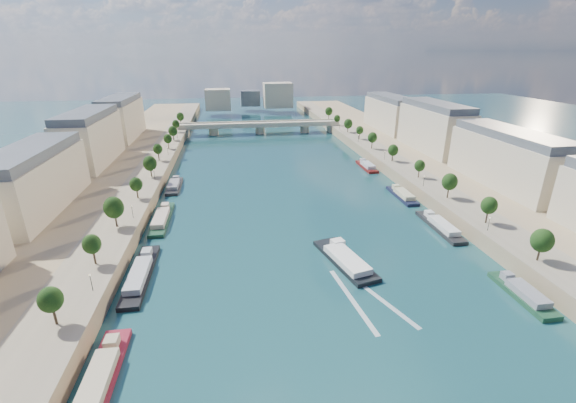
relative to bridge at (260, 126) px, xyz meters
name	(u,v)px	position (x,y,z in m)	size (l,w,h in m)	color
ground	(285,192)	(0.00, -123.01, -5.08)	(700.00, 700.00, 0.00)	#0B2833
quay_left	(99,196)	(-72.00, -123.01, -2.58)	(44.00, 520.00, 5.00)	#9E8460
quay_right	(448,179)	(72.00, -123.01, -2.58)	(44.00, 520.00, 5.00)	#9E8460
pave_left	(138,188)	(-57.00, -123.01, -0.03)	(14.00, 520.00, 0.10)	gray
pave_right	(416,175)	(57.00, -123.01, -0.03)	(14.00, 520.00, 0.10)	gray
trees_left	(143,173)	(-55.00, -121.01, 5.39)	(4.80, 268.80, 8.26)	#382B1E
trees_right	(403,156)	(55.00, -113.01, 5.39)	(4.80, 268.80, 8.26)	#382B1E
lamps_left	(145,189)	(-52.50, -133.01, 2.70)	(0.36, 200.36, 4.28)	black
lamps_right	(402,166)	(52.50, -118.01, 2.70)	(0.36, 200.36, 4.28)	black
buildings_left	(67,154)	(-85.00, -111.01, 11.37)	(16.00, 226.00, 23.20)	beige
buildings_right	(465,140)	(85.00, -111.01, 11.37)	(16.00, 226.00, 23.20)	beige
skyline	(255,97)	(3.19, 96.52, 9.57)	(79.00, 42.00, 22.00)	beige
bridge	(260,126)	(0.00, 0.00, 0.00)	(112.00, 12.00, 8.15)	#C1B79E
tour_barge	(345,260)	(8.55, -181.15, -4.19)	(12.89, 25.93, 3.58)	black
wake	(365,298)	(8.55, -197.82, -5.06)	(13.72, 25.96, 0.04)	silver
moored_barges_left	(142,270)	(-45.50, -178.56, -4.24)	(5.00, 156.59, 3.60)	#1B1E3C
moored_barges_right	(418,208)	(45.50, -148.99, -4.24)	(5.00, 128.73, 3.60)	#1B452D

